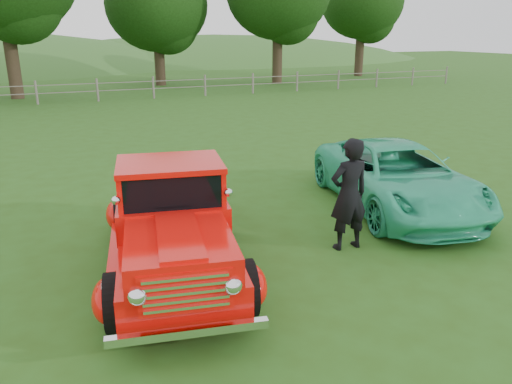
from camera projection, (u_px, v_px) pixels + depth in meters
name	position (u px, v px, depth m)	size (l,w,h in m)	color
ground	(270.00, 282.00, 7.50)	(140.00, 140.00, 0.00)	#294E14
distant_hills	(30.00, 103.00, 59.36)	(116.00, 60.00, 18.00)	#295720
fence_line	(97.00, 90.00, 26.55)	(48.00, 0.12, 1.20)	slate
tree_near_east	(156.00, 5.00, 33.12)	(6.80, 6.80, 8.33)	#312518
tree_far_east	(363.00, 1.00, 40.19)	(6.60, 6.60, 8.86)	#312518
red_pickup	(172.00, 222.00, 7.65)	(2.87, 5.22, 1.78)	black
teal_sedan	(397.00, 177.00, 10.46)	(2.26, 4.90, 1.36)	#2FBC8A
man	(349.00, 195.00, 8.39)	(0.71, 0.47, 1.94)	black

